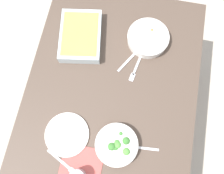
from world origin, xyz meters
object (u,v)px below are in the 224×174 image
Objects in this scene: stew_bowl at (148,38)px; spoon_by_stew at (132,57)px; baking_dish at (81,36)px; broccoli_bowl at (117,145)px; side_plate at (67,134)px; spoon_by_broccoli at (136,147)px; fork_on_table at (136,69)px; spoon_spare at (65,165)px.

stew_bowl reaches higher than spoon_by_stew.
baking_dish is at bearing -100.56° from spoon_by_stew.
side_plate is at bearing -90.51° from broccoli_bowl.
broccoli_bowl is 0.10m from spoon_by_broccoli.
side_plate is 0.53m from spoon_by_stew.
baking_dish is at bearing -110.12° from fork_on_table.
broccoli_bowl is 0.27m from spoon_spare.
spoon_spare is at bearing -58.59° from broccoli_bowl.
side_plate is at bearing -28.19° from stew_bowl.
stew_bowl is 0.79m from spoon_spare.
spoon_spare is at bearing -19.72° from spoon_by_stew.
spoon_by_broccoli is (0.47, 0.10, 0.00)m from spoon_by_stew.
baking_dish is 1.88× the size of spoon_by_broccoli.
side_plate is 1.24× the size of fork_on_table.
broccoli_bowl is at bearing -6.07° from stew_bowl.
spoon_by_broccoli is (-0.00, 0.35, -0.00)m from side_plate.
spoon_by_stew and spoon_by_broccoli have the same top height.
side_plate is 1.25× the size of spoon_by_broccoli.
spoon_by_broccoli is at bearing 94.26° from broccoli_bowl.
baking_dish reaches higher than spoon_by_stew.
fork_on_table is (-0.40, -0.07, -0.00)m from spoon_by_broccoli.
baking_dish reaches higher than spoon_by_broccoli.
side_plate is 1.38× the size of spoon_by_stew.
spoon_by_broccoli reaches higher than fork_on_table.
side_plate is 0.14m from spoon_spare.
broccoli_bowl is 0.41m from fork_on_table.
side_plate reaches higher than spoon_by_broccoli.
broccoli_bowl is 1.27× the size of spoon_spare.
broccoli_bowl is 0.63× the size of baking_dish.
broccoli_bowl is 0.48m from spoon_by_stew.
spoon_by_stew is (0.06, 0.30, -0.03)m from baking_dish.
broccoli_bowl is 1.19× the size of spoon_by_broccoli.
spoon_by_stew is 0.07m from fork_on_table.
spoon_spare is (0.15, -0.32, 0.00)m from spoon_by_broccoli.
fork_on_table is (0.07, 0.03, -0.00)m from spoon_by_stew.
baking_dish is at bearing -80.85° from stew_bowl.
spoon_by_stew is at bearing -167.86° from spoon_by_broccoli.
spoon_by_broccoli is (0.58, 0.03, -0.03)m from stew_bowl.
broccoli_bowl is (0.59, -0.06, -0.00)m from stew_bowl.
fork_on_table is at bearing 69.88° from baking_dish.
spoon_by_broccoli is at bearing 3.15° from stew_bowl.
broccoli_bowl reaches higher than spoon_by_stew.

